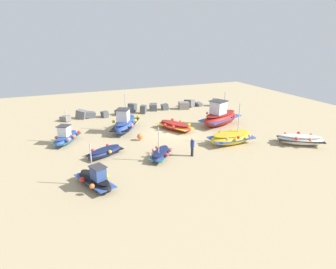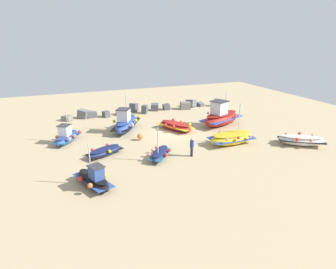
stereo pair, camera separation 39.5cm
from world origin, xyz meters
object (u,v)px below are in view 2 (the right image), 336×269
Objects in this scene: person_walking at (192,146)px; fishing_boat_1 at (160,154)px; fishing_boat_2 at (126,123)px; mooring_buoy_0 at (140,136)px; fishing_boat_3 at (105,152)px; fishing_boat_8 at (94,179)px; fishing_boat_6 at (221,117)px; fishing_boat_0 at (232,138)px; fishing_boat_5 at (67,137)px; fishing_boat_4 at (175,126)px; fishing_boat_7 at (301,140)px.

fishing_boat_1 is at bearing -20.42° from person_walking.
mooring_buoy_0 is at bearing 38.88° from fishing_boat_2.
fishing_boat_8 is (-1.63, -4.93, 0.15)m from fishing_boat_3.
fishing_boat_6 reaches higher than mooring_buoy_0.
fishing_boat_0 is 15.20m from fishing_boat_5.
fishing_boat_0 is 2.78× the size of person_walking.
fishing_boat_6 is (2.22, 5.48, 0.34)m from fishing_boat_0.
fishing_boat_4 is at bearing 101.43° from fishing_boat_2.
fishing_boat_0 reaches higher than fishing_boat_7.
fishing_boat_5 is at bearing -25.26° from fishing_boat_0.
fishing_boat_6 is 1.33× the size of fishing_boat_7.
fishing_boat_1 is 0.54× the size of fishing_boat_6.
fishing_boat_5 is 0.85× the size of fishing_boat_7.
fishing_boat_6 is 9.83m from mooring_buoy_0.
fishing_boat_6 reaches higher than fishing_boat_8.
fishing_boat_1 is 0.90× the size of fishing_boat_3.
person_walking is at bearing -154.25° from fishing_boat_7.
fishing_boat_3 is 14.08m from fishing_boat_6.
fishing_boat_1 is at bearing 35.84° from fishing_boat_2.
fishing_boat_6 reaches higher than fishing_boat_4.
fishing_boat_1 is 8.14m from fishing_boat_2.
fishing_boat_3 is 0.78× the size of fishing_boat_4.
fishing_boat_5 is 16.19m from fishing_boat_6.
mooring_buoy_0 is at bearing 106.00° from fishing_boat_5.
fishing_boat_5 is at bearing 165.17° from fishing_boat_8.
mooring_buoy_0 is (-9.72, -1.41, -0.54)m from fishing_boat_6.
person_walking is at bearing -63.62° from fishing_boat_1.
fishing_boat_7 is 1.14× the size of fishing_boat_8.
fishing_boat_3 is at bearing 1.03° from fishing_boat_2.
fishing_boat_5 is (-6.75, 6.66, 0.20)m from fishing_boat_1.
fishing_boat_0 is at bearing -28.50° from mooring_buoy_0.
fishing_boat_2 reaches higher than person_walking.
fishing_boat_0 is at bearing 99.38° from fishing_boat_5.
fishing_boat_3 is 5.20m from fishing_boat_8.
fishing_boat_2 is at bearing 177.12° from fishing_boat_7.
fishing_boat_1 is 2.68m from person_walking.
fishing_boat_3 is at bearing -30.69° from person_walking.
fishing_boat_6 is 1.51× the size of fishing_boat_8.
fishing_boat_0 is 1.29× the size of fishing_boat_3.
fishing_boat_8 is 5.70× the size of mooring_buoy_0.
fishing_boat_1 is 4.64m from fishing_boat_3.
fishing_boat_0 is 6.26m from fishing_boat_7.
fishing_boat_0 is 11.40m from fishing_boat_3.
fishing_boat_4 is at bearing 111.79° from fishing_boat_8.
fishing_boat_6 reaches higher than fishing_boat_1.
fishing_boat_0 is 7.25m from fishing_boat_1.
fishing_boat_0 reaches higher than fishing_boat_3.
mooring_buoy_0 is at bearing -13.85° from fishing_boat_6.
fishing_boat_8 is (-15.14, -8.85, -0.42)m from fishing_boat_6.
fishing_boat_4 is 0.77× the size of fishing_boat_6.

